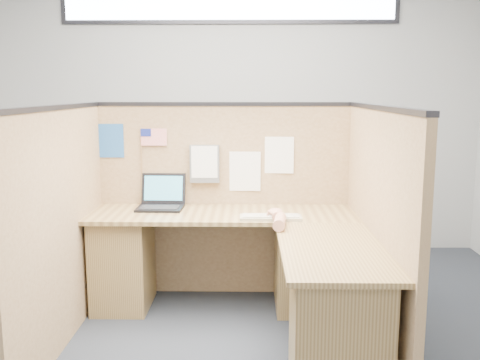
{
  "coord_description": "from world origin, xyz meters",
  "views": [
    {
      "loc": [
        0.2,
        -3.16,
        1.62
      ],
      "look_at": [
        0.13,
        0.5,
        1.0
      ],
      "focal_mm": 40.0,
      "sensor_mm": 36.0,
      "label": 1
    }
  ],
  "objects_px": {
    "laptop": "(161,200)",
    "mouse": "(276,216)",
    "keyboard": "(271,217)",
    "l_desk": "(247,274)"
  },
  "relations": [
    {
      "from": "l_desk",
      "to": "keyboard",
      "type": "xyz_separation_m",
      "value": [
        0.16,
        0.19,
        0.35
      ]
    },
    {
      "from": "l_desk",
      "to": "mouse",
      "type": "height_order",
      "value": "mouse"
    },
    {
      "from": "l_desk",
      "to": "mouse",
      "type": "xyz_separation_m",
      "value": [
        0.2,
        0.19,
        0.36
      ]
    },
    {
      "from": "laptop",
      "to": "keyboard",
      "type": "relative_size",
      "value": 0.81
    },
    {
      "from": "keyboard",
      "to": "laptop",
      "type": "bearing_deg",
      "value": 155.94
    },
    {
      "from": "laptop",
      "to": "keyboard",
      "type": "distance_m",
      "value": 0.9
    },
    {
      "from": "laptop",
      "to": "mouse",
      "type": "height_order",
      "value": "laptop"
    },
    {
      "from": "laptop",
      "to": "mouse",
      "type": "xyz_separation_m",
      "value": [
        0.86,
        -0.37,
        -0.04
      ]
    },
    {
      "from": "l_desk",
      "to": "mouse",
      "type": "bearing_deg",
      "value": 43.63
    },
    {
      "from": "mouse",
      "to": "laptop",
      "type": "bearing_deg",
      "value": 156.89
    }
  ]
}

